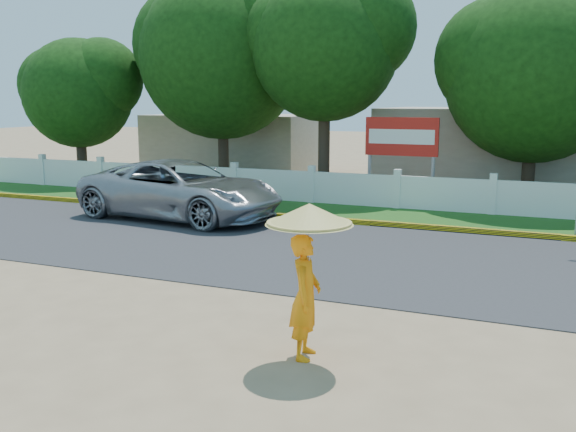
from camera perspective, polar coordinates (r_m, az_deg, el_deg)
The scene contains 11 objects.
ground at distance 11.10m, azimuth -4.07°, elevation -8.34°, with size 120.00×120.00×0.00m, color #9E8460.
road at distance 15.08m, azimuth 3.71°, elevation -3.25°, with size 60.00×7.00×0.02m, color #38383A.
grass_verge at distance 20.01m, azimuth 8.67°, elevation 0.05°, with size 60.00×3.50×0.03m, color #2D601E.
curb at distance 18.38m, azimuth 7.36°, elevation -0.62°, with size 40.00×0.18×0.16m, color yellow.
fence at distance 21.32m, azimuth 9.68°, elevation 2.10°, with size 40.00×0.10×1.10m, color silver.
building_near at distance 27.48m, azimuth 19.20°, elevation 5.70°, with size 10.00×6.00×3.20m, color #B7AD99.
building_far at distance 32.06m, azimuth -4.66°, elevation 6.46°, with size 8.00×5.00×2.80m, color #B7AD99.
vehicle at distance 19.50m, azimuth -9.51°, elevation 2.32°, with size 2.91×6.31×1.75m, color #9B9DA3.
monk_with_parasol at distance 8.73m, azimuth 1.72°, elevation -3.78°, with size 1.20×1.20×2.18m.
billboard at distance 22.26m, azimuth 10.05°, elevation 6.55°, with size 2.50×0.13×2.95m.
tree_row at distance 23.39m, azimuth 19.24°, elevation 13.07°, with size 40.22×7.35×8.66m.
Camera 1 is at (4.80, -9.35, 3.55)m, focal length 40.00 mm.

